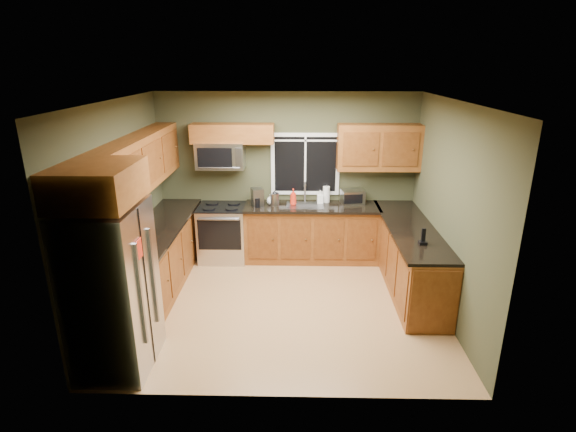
{
  "coord_description": "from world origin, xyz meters",
  "views": [
    {
      "loc": [
        0.18,
        -5.41,
        3.14
      ],
      "look_at": [
        0.05,
        0.35,
        1.15
      ],
      "focal_mm": 28.0,
      "sensor_mm": 36.0,
      "label": 1
    }
  ],
  "objects_px": {
    "paper_towel_roll": "(326,194)",
    "cordless_phone": "(423,239)",
    "refrigerator": "(112,289)",
    "toaster_oven": "(352,197)",
    "coffee_maker": "(257,198)",
    "soap_bottle_b": "(320,197)",
    "microwave": "(221,155)",
    "soap_bottle_a": "(293,197)",
    "kettle": "(275,199)",
    "range": "(223,232)",
    "soap_bottle_c": "(271,199)"
  },
  "relations": [
    {
      "from": "microwave",
      "to": "soap_bottle_b",
      "type": "relative_size",
      "value": 3.62
    },
    {
      "from": "kettle",
      "to": "coffee_maker",
      "type": "bearing_deg",
      "value": -174.38
    },
    {
      "from": "toaster_oven",
      "to": "soap_bottle_a",
      "type": "distance_m",
      "value": 0.97
    },
    {
      "from": "soap_bottle_c",
      "to": "range",
      "type": "bearing_deg",
      "value": -175.48
    },
    {
      "from": "toaster_oven",
      "to": "soap_bottle_c",
      "type": "relative_size",
      "value": 2.16
    },
    {
      "from": "refrigerator",
      "to": "coffee_maker",
      "type": "xyz_separation_m",
      "value": [
        1.27,
        2.75,
        0.17
      ]
    },
    {
      "from": "range",
      "to": "coffee_maker",
      "type": "distance_m",
      "value": 0.84
    },
    {
      "from": "kettle",
      "to": "refrigerator",
      "type": "bearing_deg",
      "value": -119.16
    },
    {
      "from": "kettle",
      "to": "soap_bottle_c",
      "type": "distance_m",
      "value": 0.09
    },
    {
      "from": "range",
      "to": "paper_towel_roll",
      "type": "xyz_separation_m",
      "value": [
        1.7,
        0.21,
        0.6
      ]
    },
    {
      "from": "kettle",
      "to": "soap_bottle_c",
      "type": "relative_size",
      "value": 1.34
    },
    {
      "from": "paper_towel_roll",
      "to": "cordless_phone",
      "type": "distance_m",
      "value": 2.11
    },
    {
      "from": "range",
      "to": "microwave",
      "type": "height_order",
      "value": "microwave"
    },
    {
      "from": "range",
      "to": "paper_towel_roll",
      "type": "bearing_deg",
      "value": 7.01
    },
    {
      "from": "toaster_oven",
      "to": "soap_bottle_c",
      "type": "bearing_deg",
      "value": -176.37
    },
    {
      "from": "soap_bottle_a",
      "to": "paper_towel_roll",
      "type": "bearing_deg",
      "value": 17.26
    },
    {
      "from": "range",
      "to": "soap_bottle_a",
      "type": "height_order",
      "value": "soap_bottle_a"
    },
    {
      "from": "soap_bottle_a",
      "to": "soap_bottle_b",
      "type": "height_order",
      "value": "soap_bottle_a"
    },
    {
      "from": "range",
      "to": "microwave",
      "type": "distance_m",
      "value": 1.27
    },
    {
      "from": "range",
      "to": "coffee_maker",
      "type": "relative_size",
      "value": 3.27
    },
    {
      "from": "refrigerator",
      "to": "cordless_phone",
      "type": "height_order",
      "value": "refrigerator"
    },
    {
      "from": "toaster_oven",
      "to": "coffee_maker",
      "type": "height_order",
      "value": "coffee_maker"
    },
    {
      "from": "paper_towel_roll",
      "to": "soap_bottle_b",
      "type": "distance_m",
      "value": 0.12
    },
    {
      "from": "refrigerator",
      "to": "paper_towel_roll",
      "type": "bearing_deg",
      "value": 51.27
    },
    {
      "from": "refrigerator",
      "to": "microwave",
      "type": "relative_size",
      "value": 2.37
    },
    {
      "from": "paper_towel_roll",
      "to": "cordless_phone",
      "type": "bearing_deg",
      "value": -57.82
    },
    {
      "from": "refrigerator",
      "to": "toaster_oven",
      "type": "distance_m",
      "value": 4.05
    },
    {
      "from": "soap_bottle_a",
      "to": "soap_bottle_b",
      "type": "bearing_deg",
      "value": 13.95
    },
    {
      "from": "toaster_oven",
      "to": "microwave",
      "type": "bearing_deg",
      "value": -179.7
    },
    {
      "from": "soap_bottle_c",
      "to": "cordless_phone",
      "type": "xyz_separation_m",
      "value": [
        2.02,
        -1.64,
        -0.03
      ]
    },
    {
      "from": "refrigerator",
      "to": "microwave",
      "type": "bearing_deg",
      "value": 76.66
    },
    {
      "from": "refrigerator",
      "to": "soap_bottle_b",
      "type": "xyz_separation_m",
      "value": [
        2.29,
        2.92,
        0.14
      ]
    },
    {
      "from": "microwave",
      "to": "soap_bottle_a",
      "type": "relative_size",
      "value": 2.83
    },
    {
      "from": "cordless_phone",
      "to": "range",
      "type": "bearing_deg",
      "value": 150.86
    },
    {
      "from": "refrigerator",
      "to": "paper_towel_roll",
      "type": "distance_m",
      "value": 3.82
    },
    {
      "from": "coffee_maker",
      "to": "soap_bottle_b",
      "type": "xyz_separation_m",
      "value": [
        1.01,
        0.17,
        -0.03
      ]
    },
    {
      "from": "microwave",
      "to": "paper_towel_roll",
      "type": "bearing_deg",
      "value": 2.45
    },
    {
      "from": "toaster_oven",
      "to": "kettle",
      "type": "distance_m",
      "value": 1.27
    },
    {
      "from": "microwave",
      "to": "soap_bottle_b",
      "type": "distance_m",
      "value": 1.74
    },
    {
      "from": "microwave",
      "to": "kettle",
      "type": "relative_size",
      "value": 3.05
    },
    {
      "from": "paper_towel_roll",
      "to": "soap_bottle_a",
      "type": "bearing_deg",
      "value": -162.74
    },
    {
      "from": "coffee_maker",
      "to": "soap_bottle_b",
      "type": "relative_size",
      "value": 1.36
    },
    {
      "from": "toaster_oven",
      "to": "cordless_phone",
      "type": "bearing_deg",
      "value": -67.91
    },
    {
      "from": "paper_towel_roll",
      "to": "soap_bottle_c",
      "type": "xyz_separation_m",
      "value": [
        -0.9,
        -0.15,
        -0.04
      ]
    },
    {
      "from": "toaster_oven",
      "to": "paper_towel_roll",
      "type": "distance_m",
      "value": 0.43
    },
    {
      "from": "toaster_oven",
      "to": "soap_bottle_c",
      "type": "height_order",
      "value": "toaster_oven"
    },
    {
      "from": "paper_towel_roll",
      "to": "refrigerator",
      "type": "bearing_deg",
      "value": -128.73
    },
    {
      "from": "refrigerator",
      "to": "paper_towel_roll",
      "type": "relative_size",
      "value": 6.2
    },
    {
      "from": "paper_towel_roll",
      "to": "toaster_oven",
      "type": "bearing_deg",
      "value": -8.3
    },
    {
      "from": "cordless_phone",
      "to": "coffee_maker",
      "type": "bearing_deg",
      "value": 145.25
    }
  ]
}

